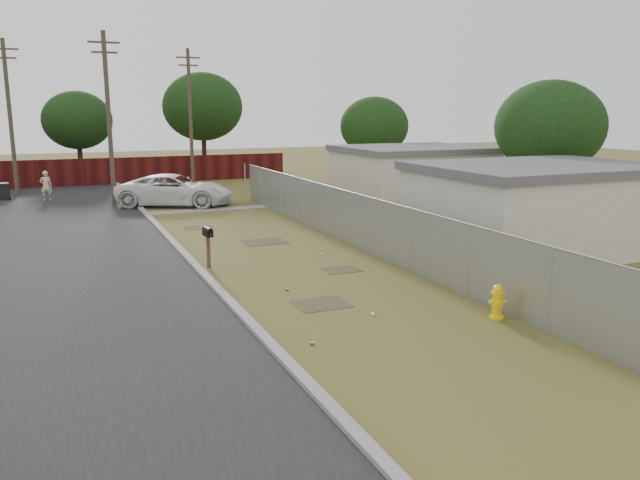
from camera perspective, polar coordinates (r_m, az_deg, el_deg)
name	(u,v)px	position (r m, az deg, el deg)	size (l,w,h in m)	color
ground	(284,260)	(21.17, -3.27, -1.82)	(120.00, 120.00, 0.00)	brown
street	(64,232)	(27.84, -22.38, 0.65)	(15.10, 60.00, 0.12)	black
chainlink_fence	(354,225)	(23.13, 3.11, 1.38)	(0.10, 27.06, 2.02)	#93959B
privacy_fence	(69,173)	(44.54, -22.00, 5.72)	(30.00, 0.12, 1.80)	#48110F
utility_poles	(107,115)	(40.14, -18.86, 10.81)	(12.60, 8.24, 9.00)	#4E4134
houses	(467,189)	(28.21, 13.29, 4.54)	(9.30, 17.24, 3.10)	beige
horizon_trees	(174,115)	(43.61, -13.17, 11.07)	(33.32, 31.94, 7.78)	#302015
fire_hydrant	(497,302)	(15.79, 15.91, -5.48)	(0.47, 0.47, 0.89)	yellow
mailbox	(208,236)	(20.19, -10.22, 0.40)	(0.25, 0.58, 1.33)	brown
pickup_truck	(175,190)	(33.83, -13.11, 4.47)	(2.76, 5.98, 1.66)	silver
pedestrian	(46,186)	(37.79, -23.76, 4.54)	(0.61, 0.40, 1.68)	beige
trash_bin	(4,191)	(39.33, -26.96, 3.99)	(0.72, 0.72, 0.96)	black
scattered_litter	(322,294)	(17.11, 0.21, -4.99)	(3.64, 7.74, 0.07)	silver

